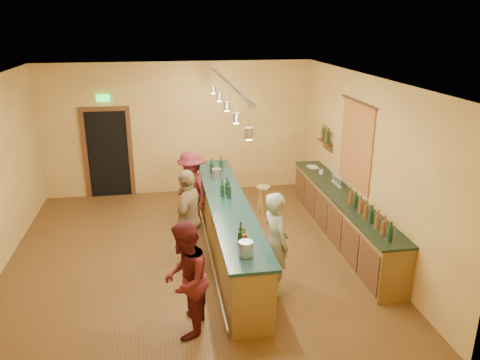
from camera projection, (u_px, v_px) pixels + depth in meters
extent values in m
plane|color=brown|center=(191.00, 256.00, 8.60)|extent=(7.00, 7.00, 0.00)
cube|color=silver|center=(184.00, 79.00, 7.56)|extent=(6.50, 7.00, 0.02)
cube|color=#BD8947|center=(178.00, 129.00, 11.34)|extent=(6.50, 0.02, 3.20)
cube|color=#BD8947|center=(208.00, 278.00, 4.82)|extent=(6.50, 0.02, 3.20)
cube|color=#BD8947|center=(365.00, 164.00, 8.59)|extent=(0.02, 7.00, 3.20)
cube|color=black|center=(108.00, 154.00, 11.23)|extent=(0.95, 0.06, 2.10)
cube|color=#462F15|center=(86.00, 155.00, 11.13)|extent=(0.10, 0.08, 2.10)
cube|color=#462F15|center=(131.00, 153.00, 11.30)|extent=(0.10, 0.08, 2.10)
cube|color=#462F15|center=(104.00, 109.00, 10.86)|extent=(1.15, 0.08, 0.10)
cube|color=#19E54C|center=(103.00, 98.00, 10.77)|extent=(0.30, 0.04, 0.15)
cube|color=#A63E21|center=(356.00, 146.00, 8.88)|extent=(0.03, 1.40, 1.60)
cube|color=#462F15|center=(325.00, 142.00, 10.36)|extent=(0.16, 0.55, 0.03)
cube|color=#462F15|center=(328.00, 146.00, 10.41)|extent=(0.03, 0.55, 0.18)
cube|color=brown|center=(342.00, 218.00, 9.11)|extent=(0.55, 4.50, 0.90)
cube|color=black|center=(343.00, 196.00, 8.96)|extent=(0.60, 4.55, 0.04)
cylinder|color=silver|center=(321.00, 172.00, 10.15)|extent=(0.09, 0.09, 0.09)
cube|color=silver|center=(313.00, 167.00, 10.62)|extent=(0.22, 0.30, 0.01)
cube|color=brown|center=(228.00, 228.00, 8.55)|extent=(0.60, 5.00, 1.00)
cube|color=#13302F|center=(228.00, 202.00, 8.38)|extent=(0.70, 5.10, 0.05)
cylinder|color=silver|center=(209.00, 247.00, 8.60)|extent=(0.05, 5.00, 0.05)
cylinder|color=silver|center=(246.00, 249.00, 6.37)|extent=(0.20, 0.20, 0.22)
cylinder|color=silver|center=(217.00, 174.00, 9.44)|extent=(0.20, 0.20, 0.22)
cube|color=silver|center=(227.00, 82.00, 7.69)|extent=(0.06, 4.60, 0.05)
cylinder|color=silver|center=(249.00, 118.00, 5.88)|extent=(0.01, 0.01, 0.35)
cylinder|color=#A5A5AD|center=(249.00, 133.00, 5.95)|extent=(0.11, 0.11, 0.14)
cylinder|color=#FFEABF|center=(249.00, 139.00, 5.98)|extent=(0.08, 0.08, 0.02)
cylinder|color=silver|center=(236.00, 104.00, 6.82)|extent=(0.01, 0.01, 0.35)
cylinder|color=#A5A5AD|center=(236.00, 118.00, 6.88)|extent=(0.11, 0.11, 0.14)
cylinder|color=#FFEABF|center=(236.00, 123.00, 6.91)|extent=(0.08, 0.08, 0.02)
cylinder|color=silver|center=(227.00, 94.00, 7.75)|extent=(0.01, 0.01, 0.35)
cylinder|color=#A5A5AD|center=(227.00, 106.00, 7.81)|extent=(0.11, 0.11, 0.14)
cylinder|color=#FFEABF|center=(227.00, 111.00, 7.84)|extent=(0.08, 0.08, 0.02)
cylinder|color=silver|center=(219.00, 86.00, 8.68)|extent=(0.01, 0.01, 0.35)
cylinder|color=#A5A5AD|center=(219.00, 97.00, 8.75)|extent=(0.11, 0.11, 0.14)
cylinder|color=#FFEABF|center=(219.00, 101.00, 8.77)|extent=(0.08, 0.08, 0.02)
cylinder|color=silver|center=(213.00, 79.00, 9.61)|extent=(0.01, 0.01, 0.35)
cylinder|color=#A5A5AD|center=(213.00, 89.00, 9.68)|extent=(0.11, 0.11, 0.14)
cylinder|color=#FFEABF|center=(213.00, 93.00, 9.70)|extent=(0.08, 0.08, 0.02)
imported|color=gray|center=(276.00, 243.00, 7.23)|extent=(0.52, 0.68, 1.68)
imported|color=#59191E|center=(185.00, 280.00, 6.25)|extent=(0.80, 0.92, 1.64)
imported|color=#997A51|center=(189.00, 219.00, 8.02)|extent=(0.80, 1.12, 1.76)
imported|color=#59191E|center=(192.00, 189.00, 9.69)|extent=(0.97, 1.18, 1.59)
cylinder|color=#AB8A4D|center=(263.00, 187.00, 10.31)|extent=(0.31, 0.31, 0.04)
cylinder|color=#AB8A4D|center=(268.00, 200.00, 10.43)|extent=(0.04, 0.04, 0.59)
cylinder|color=#AB8A4D|center=(260.00, 199.00, 10.50)|extent=(0.04, 0.04, 0.59)
cylinder|color=#AB8A4D|center=(262.00, 202.00, 10.31)|extent=(0.04, 0.04, 0.59)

